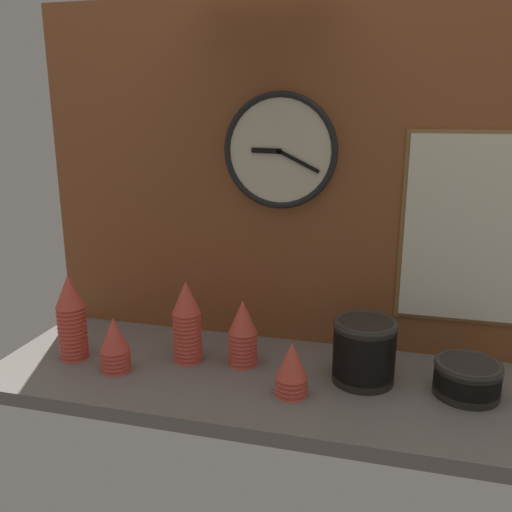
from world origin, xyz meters
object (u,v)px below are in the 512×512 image
object	(u,v)px
bowl_stack_far_right	(467,377)
wall_clock	(280,151)
menu_board	(466,230)
cup_stack_center_right	(292,369)
cup_stack_far_left	(71,317)
cup_stack_center	(243,333)
bowl_stack_right	(364,350)
cup_stack_center_left	(187,321)
cup_stack_left	(115,344)

from	to	relation	value
bowl_stack_far_right	wall_clock	world-z (taller)	wall_clock
bowl_stack_far_right	menu_board	distance (m)	0.41
wall_clock	cup_stack_center_right	bearing A→B (deg)	-71.71
cup_stack_far_left	menu_board	world-z (taller)	menu_board
cup_stack_center	bowl_stack_right	xyz separation A→B (m)	(0.35, -0.01, -0.01)
cup_stack_center_right	cup_stack_center_left	size ratio (longest dim) A/B	0.60
cup_stack_far_left	menu_board	xyz separation A→B (m)	(1.11, 0.29, 0.27)
cup_stack_left	menu_board	bearing A→B (deg)	19.27
cup_stack_far_left	cup_stack_left	size ratio (longest dim) A/B	1.62
bowl_stack_right	menu_board	bearing A→B (deg)	40.14
menu_board	bowl_stack_far_right	bearing A→B (deg)	-86.49
cup_stack_center_left	bowl_stack_right	distance (m)	0.52
bowl_stack_far_right	cup_stack_center_left	bearing A→B (deg)	179.58
cup_stack_left	bowl_stack_right	world-z (taller)	bowl_stack_right
cup_stack_left	menu_board	xyz separation A→B (m)	(0.95, 0.33, 0.32)
bowl_stack_far_right	bowl_stack_right	bearing A→B (deg)	178.23
bowl_stack_right	cup_stack_far_left	bearing A→B (deg)	-175.01
cup_stack_left	cup_stack_center	size ratio (longest dim) A/B	0.81
cup_stack_center_right	wall_clock	bearing A→B (deg)	108.29
cup_stack_center_right	cup_stack_left	world-z (taller)	cup_stack_left
bowl_stack_right	bowl_stack_far_right	bearing A→B (deg)	-1.77
cup_stack_far_left	bowl_stack_right	bearing A→B (deg)	4.99
cup_stack_far_left	cup_stack_left	distance (m)	0.18
bowl_stack_right	bowl_stack_far_right	distance (m)	0.27
cup_stack_center_right	cup_stack_left	size ratio (longest dim) A/B	0.92
menu_board	cup_stack_left	bearing A→B (deg)	-160.73
bowl_stack_far_right	wall_clock	distance (m)	0.82
cup_stack_left	menu_board	world-z (taller)	menu_board
cup_stack_center_right	wall_clock	world-z (taller)	wall_clock
cup_stack_center_right	cup_stack_center	xyz separation A→B (m)	(-0.17, 0.14, 0.02)
cup_stack_center	bowl_stack_right	size ratio (longest dim) A/B	1.12
cup_stack_center	bowl_stack_far_right	distance (m)	0.62
wall_clock	menu_board	xyz separation A→B (m)	(0.54, 0.01, -0.21)
bowl_stack_right	wall_clock	bearing A→B (deg)	144.25
cup_stack_center_right	menu_board	xyz separation A→B (m)	(0.43, 0.34, 0.32)
bowl_stack_right	menu_board	world-z (taller)	menu_board
cup_stack_center	bowl_stack_far_right	xyz separation A→B (m)	(0.62, -0.02, -0.05)
cup_stack_center_left	wall_clock	bearing A→B (deg)	42.24
cup_stack_center	menu_board	world-z (taller)	menu_board
cup_stack_far_left	cup_stack_left	xyz separation A→B (m)	(0.16, -0.04, -0.05)
cup_stack_center_left	menu_board	bearing A→B (deg)	15.76
cup_stack_left	cup_stack_center	xyz separation A→B (m)	(0.34, 0.13, 0.02)
bowl_stack_far_right	wall_clock	xyz separation A→B (m)	(-0.56, 0.21, 0.56)
cup_stack_center_right	wall_clock	distance (m)	0.64
cup_stack_far_left	cup_stack_left	world-z (taller)	cup_stack_far_left
cup_stack_center_left	cup_stack_center	world-z (taller)	cup_stack_center_left
cup_stack_far_left	wall_clock	xyz separation A→B (m)	(0.57, 0.28, 0.48)
cup_stack_far_left	cup_stack_left	bearing A→B (deg)	-14.40
cup_stack_left	bowl_stack_right	xyz separation A→B (m)	(0.69, 0.12, 0.01)
cup_stack_left	bowl_stack_far_right	bearing A→B (deg)	6.42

